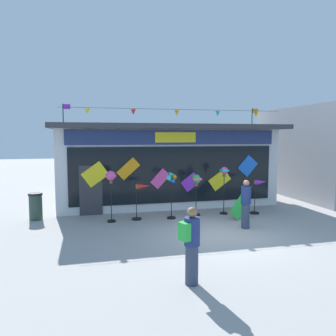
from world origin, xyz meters
name	(u,v)px	position (x,y,z in m)	size (l,w,h in m)	color
ground_plane	(221,235)	(0.00, 0.00, 0.00)	(80.00, 80.00, 0.00)	#9E9B99
kite_shop_building	(164,163)	(-0.53, 5.83, 1.86)	(10.13, 4.98, 4.60)	silver
wind_spinner_far_left	(111,181)	(-3.32, 2.46, 1.55)	(0.36, 0.36, 1.91)	black
wind_spinner_left	(141,195)	(-2.17, 2.58, 0.96)	(0.74, 0.37, 1.38)	black
wind_spinner_center_left	(172,186)	(-1.04, 2.41, 1.27)	(0.44, 0.33, 1.82)	black
wind_spinner_center_right	(196,183)	(0.04, 2.68, 1.30)	(0.36, 0.36, 1.66)	black
wind_spinner_right	(224,178)	(1.22, 2.66, 1.49)	(0.31, 0.31, 1.94)	black
wind_spinner_far_right	(259,190)	(2.67, 2.42, 0.98)	(0.73, 0.37, 1.41)	black
person_near_camera	(191,244)	(-2.04, -3.23, 0.89)	(0.48, 0.39, 1.68)	#333D56
person_mid_plaza	(246,204)	(1.11, 0.51, 0.86)	(0.34, 0.34, 1.68)	#333D56
trash_bin	(36,206)	(-6.09, 3.49, 0.52)	(0.52, 0.52, 1.02)	#2D4238
display_kite_on_ground	(240,207)	(1.47, 1.67, 0.50)	(0.51, 0.03, 0.93)	green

